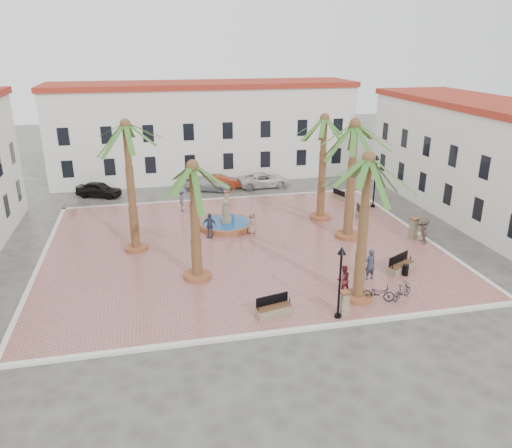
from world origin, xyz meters
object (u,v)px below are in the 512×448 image
at_px(car_black, 99,189).
at_px(car_white, 264,180).
at_px(cyclist_b, 343,279).
at_px(pedestrian_east, 425,229).
at_px(bench_se, 401,267).
at_px(car_silver, 208,184).
at_px(bench_e, 362,214).
at_px(fountain, 226,223).
at_px(pedestrian_north, 182,200).
at_px(bicycle_b, 402,291).
at_px(cyclist_a, 370,264).
at_px(palm_ne, 324,130).
at_px(palm_s, 367,175).
at_px(bollard_se, 344,303).
at_px(bollard_e, 414,228).
at_px(lamppost_e, 376,172).
at_px(pedestrian_fountain_b, 210,225).
at_px(litter_bin, 406,270).
at_px(palm_e, 354,138).
at_px(car_red, 221,182).
at_px(lamppost_s, 341,270).
at_px(palm_nw, 126,138).
at_px(bench_s, 274,309).
at_px(bicycle_a, 378,293).
at_px(bollard_n, 226,198).
at_px(pedestrian_fountain_a, 252,223).
at_px(palm_sw, 193,181).
at_px(bench_ne, 340,196).

relative_size(car_black, car_white, 0.82).
height_order(cyclist_b, pedestrian_east, pedestrian_east).
height_order(bench_se, pedestrian_east, pedestrian_east).
distance_m(bench_se, car_silver, 22.40).
relative_size(bench_e, pedestrian_east, 1.02).
relative_size(fountain, pedestrian_north, 2.15).
height_order(cyclist_b, bicycle_b, cyclist_b).
xyz_separation_m(bench_se, bicycle_b, (-1.61, -3.18, 0.17)).
xyz_separation_m(bench_e, cyclist_a, (-4.06, -10.26, 0.66)).
xyz_separation_m(palm_ne, bench_e, (3.26, -0.57, -6.65)).
height_order(palm_s, bollard_se, palm_s).
bearing_deg(bollard_e, pedestrian_east, -68.63).
height_order(bollard_se, cyclist_a, cyclist_a).
height_order(palm_s, car_white, palm_s).
relative_size(lamppost_e, pedestrian_fountain_b, 2.45).
distance_m(litter_bin, cyclist_b, 4.69).
bearing_deg(pedestrian_fountain_b, palm_e, 20.10).
bearing_deg(car_red, car_black, 94.47).
distance_m(palm_s, cyclist_a, 6.53).
bearing_deg(car_silver, bench_se, -134.79).
bearing_deg(lamppost_s, pedestrian_fountain_b, 111.63).
relative_size(palm_e, bicycle_b, 5.34).
bearing_deg(pedestrian_east, bollard_e, -143.60).
relative_size(bollard_se, car_silver, 0.30).
xyz_separation_m(palm_e, bicycle_b, (-0.66, -9.23, -6.58)).
bearing_deg(palm_nw, car_red, 60.55).
bearing_deg(car_black, bench_s, -133.61).
distance_m(bicycle_a, pedestrian_north, 19.70).
distance_m(fountain, bench_e, 10.81).
xyz_separation_m(lamppost_s, bollard_n, (-2.52, 19.27, -1.97)).
height_order(palm_e, bench_s, palm_e).
distance_m(bench_se, car_black, 27.99).
bearing_deg(lamppost_e, palm_s, -117.73).
bearing_deg(bicycle_b, palm_e, -31.32).
bearing_deg(car_silver, bollard_e, -120.08).
relative_size(bench_s, bollard_se, 1.51).
relative_size(palm_s, bollard_se, 6.16).
height_order(bench_se, pedestrian_fountain_b, pedestrian_fountain_b).
bearing_deg(pedestrian_fountain_a, litter_bin, -83.23).
bearing_deg(palm_sw, palm_nw, 124.78).
bearing_deg(palm_s, bench_ne, 71.37).
distance_m(palm_sw, pedestrian_north, 13.54).
relative_size(lamppost_s, pedestrian_fountain_a, 2.33).
xyz_separation_m(pedestrian_east, car_black, (-22.78, 16.61, -0.42)).
height_order(lamppost_s, litter_bin, lamppost_s).
bearing_deg(fountain, pedestrian_fountain_a, -47.35).
height_order(bench_s, cyclist_a, cyclist_a).
height_order(bench_s, litter_bin, bench_s).
bearing_deg(pedestrian_east, lamppost_e, -164.97).
bearing_deg(palm_e, pedestrian_east, -23.98).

